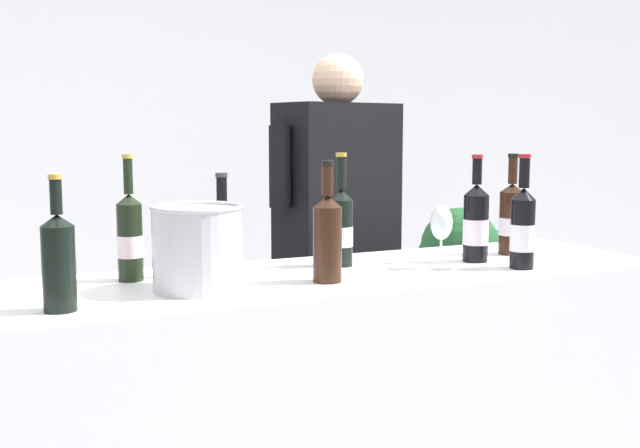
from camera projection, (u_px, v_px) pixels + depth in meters
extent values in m
cube|color=white|center=(146.00, 130.00, 4.58)|extent=(8.00, 0.10, 2.80)
cube|color=white|center=(338.00, 434.00, 2.35)|extent=(2.06, 0.61, 0.99)
cylinder|color=black|center=(327.00, 245.00, 2.15)|extent=(0.08, 0.08, 0.21)
cone|color=black|center=(327.00, 201.00, 2.13)|extent=(0.08, 0.08, 0.03)
cylinder|color=black|center=(327.00, 180.00, 2.12)|extent=(0.03, 0.03, 0.08)
cylinder|color=black|center=(328.00, 162.00, 2.12)|extent=(0.04, 0.04, 0.01)
cylinder|color=black|center=(522.00, 234.00, 2.35)|extent=(0.07, 0.07, 0.21)
cone|color=black|center=(524.00, 194.00, 2.34)|extent=(0.07, 0.07, 0.04)
cylinder|color=black|center=(524.00, 173.00, 2.33)|extent=(0.03, 0.03, 0.09)
cylinder|color=maroon|center=(525.00, 156.00, 2.32)|extent=(0.04, 0.04, 0.01)
cylinder|color=silver|center=(522.00, 238.00, 2.35)|extent=(0.07, 0.07, 0.08)
cylinder|color=black|center=(59.00, 269.00, 1.80)|extent=(0.08, 0.08, 0.20)
cone|color=black|center=(57.00, 220.00, 1.79)|extent=(0.08, 0.08, 0.03)
cylinder|color=black|center=(56.00, 197.00, 1.78)|extent=(0.03, 0.03, 0.08)
cylinder|color=#B79333|center=(55.00, 177.00, 1.78)|extent=(0.03, 0.03, 0.01)
cylinder|color=black|center=(511.00, 223.00, 2.62)|extent=(0.08, 0.08, 0.21)
cone|color=black|center=(512.00, 188.00, 2.60)|extent=(0.08, 0.08, 0.03)
cylinder|color=black|center=(513.00, 171.00, 2.60)|extent=(0.03, 0.03, 0.09)
cylinder|color=black|center=(513.00, 155.00, 2.59)|extent=(0.04, 0.04, 0.01)
cylinder|color=silver|center=(511.00, 226.00, 2.62)|extent=(0.08, 0.08, 0.06)
cylinder|color=black|center=(223.00, 244.00, 2.24)|extent=(0.07, 0.07, 0.18)
cone|color=black|center=(222.00, 208.00, 2.23)|extent=(0.07, 0.07, 0.03)
cylinder|color=black|center=(222.00, 190.00, 2.22)|extent=(0.03, 0.03, 0.08)
cylinder|color=#333338|center=(221.00, 175.00, 2.21)|extent=(0.04, 0.04, 0.01)
cylinder|color=black|center=(130.00, 242.00, 2.17)|extent=(0.07, 0.07, 0.22)
cone|color=black|center=(129.00, 199.00, 2.15)|extent=(0.07, 0.07, 0.03)
cylinder|color=black|center=(128.00, 176.00, 2.14)|extent=(0.03, 0.03, 0.10)
cylinder|color=#B79333|center=(127.00, 156.00, 2.14)|extent=(0.03, 0.03, 0.01)
cylinder|color=white|center=(130.00, 246.00, 2.17)|extent=(0.07, 0.07, 0.06)
cylinder|color=black|center=(476.00, 229.00, 2.47)|extent=(0.08, 0.08, 0.21)
cone|color=black|center=(477.00, 190.00, 2.46)|extent=(0.08, 0.08, 0.03)
cylinder|color=black|center=(478.00, 171.00, 2.45)|extent=(0.03, 0.03, 0.08)
cylinder|color=maroon|center=(478.00, 156.00, 2.44)|extent=(0.04, 0.04, 0.01)
cylinder|color=silver|center=(476.00, 232.00, 2.47)|extent=(0.08, 0.08, 0.08)
cylinder|color=black|center=(341.00, 233.00, 2.40)|extent=(0.07, 0.07, 0.21)
cone|color=black|center=(341.00, 194.00, 2.38)|extent=(0.07, 0.07, 0.04)
cylinder|color=black|center=(341.00, 173.00, 2.37)|extent=(0.03, 0.03, 0.10)
cylinder|color=#B79333|center=(341.00, 155.00, 2.36)|extent=(0.03, 0.03, 0.01)
cylinder|color=silver|center=(341.00, 236.00, 2.40)|extent=(0.07, 0.07, 0.06)
cylinder|color=silver|center=(441.00, 268.00, 2.37)|extent=(0.06, 0.06, 0.00)
cylinder|color=silver|center=(441.00, 253.00, 2.36)|extent=(0.01, 0.01, 0.09)
ellipsoid|color=silver|center=(441.00, 223.00, 2.35)|extent=(0.07, 0.07, 0.11)
ellipsoid|color=maroon|center=(441.00, 229.00, 2.35)|extent=(0.05, 0.05, 0.04)
cylinder|color=silver|center=(198.00, 249.00, 2.04)|extent=(0.24, 0.24, 0.22)
torus|color=silver|center=(197.00, 207.00, 2.02)|extent=(0.24, 0.24, 0.01)
cube|color=black|center=(337.00, 374.00, 3.06)|extent=(0.45, 0.33, 0.90)
cube|color=black|center=(337.00, 184.00, 2.96)|extent=(0.50, 0.34, 0.61)
sphere|color=#D8AD8C|center=(338.00, 80.00, 2.92)|extent=(0.20, 0.20, 0.20)
cylinder|color=black|center=(389.00, 163.00, 3.12)|extent=(0.08, 0.08, 0.30)
cylinder|color=black|center=(280.00, 167.00, 2.79)|extent=(0.08, 0.08, 0.30)
cylinder|color=brown|center=(466.00, 382.00, 3.95)|extent=(0.37, 0.37, 0.25)
sphere|color=#23562D|center=(478.00, 271.00, 4.01)|extent=(0.30, 0.30, 0.30)
sphere|color=#23562D|center=(460.00, 247.00, 3.86)|extent=(0.39, 0.39, 0.39)
sphere|color=#23562D|center=(453.00, 261.00, 3.91)|extent=(0.37, 0.37, 0.37)
sphere|color=#23562D|center=(493.00, 276.00, 3.84)|extent=(0.47, 0.47, 0.47)
cylinder|color=#4C3823|center=(468.00, 300.00, 3.90)|extent=(0.05, 0.05, 0.60)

